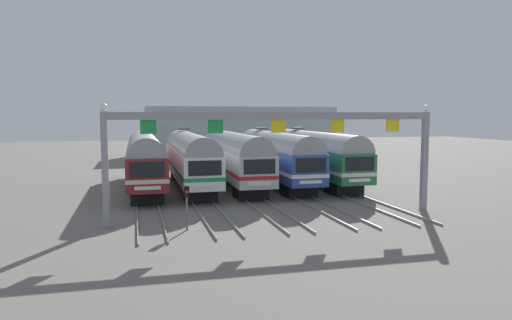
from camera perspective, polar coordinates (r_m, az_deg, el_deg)
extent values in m
plane|color=slate|center=(42.55, -2.66, -3.13)|extent=(160.00, 160.00, 0.00)
cube|color=gray|center=(58.56, -14.12, -0.86)|extent=(0.07, 70.00, 0.15)
cube|color=gray|center=(58.58, -12.72, -0.83)|extent=(0.07, 70.00, 0.15)
cube|color=gray|center=(58.69, -10.38, -0.78)|extent=(0.07, 70.00, 0.15)
cube|color=gray|center=(58.80, -8.98, -0.74)|extent=(0.07, 70.00, 0.15)
cube|color=gray|center=(59.06, -6.66, -0.68)|extent=(0.07, 70.00, 0.15)
cube|color=gray|center=(59.27, -5.29, -0.65)|extent=(0.07, 70.00, 0.15)
cube|color=gray|center=(59.69, -3.01, -0.59)|extent=(0.07, 70.00, 0.15)
cube|color=gray|center=(59.98, -1.67, -0.56)|extent=(0.07, 70.00, 0.15)
cube|color=gray|center=(60.55, 0.55, -0.50)|extent=(0.07, 70.00, 0.15)
cube|color=gray|center=(60.93, 1.85, -0.46)|extent=(0.07, 70.00, 0.15)
cube|color=maroon|center=(41.43, -13.12, -0.39)|extent=(2.85, 18.00, 2.35)
cube|color=beige|center=(41.47, -13.11, -0.88)|extent=(2.88, 18.02, 0.28)
cylinder|color=gray|center=(41.33, -13.15, 1.23)|extent=(2.74, 17.64, 2.74)
cube|color=black|center=(32.42, -12.80, -1.14)|extent=(2.28, 0.06, 1.03)
cube|color=silver|center=(32.58, -12.76, -3.27)|extent=(1.71, 0.05, 0.24)
cube|color=black|center=(35.41, -12.85, -4.14)|extent=(2.28, 2.60, 1.05)
cube|color=black|center=(47.88, -13.23, -1.68)|extent=(2.28, 2.60, 1.05)
cube|color=white|center=(41.68, -7.84, -0.27)|extent=(2.85, 18.00, 2.35)
cube|color=#198C4C|center=(41.72, -7.84, -0.75)|extent=(2.88, 18.02, 0.28)
cylinder|color=gray|center=(41.58, -7.86, 1.34)|extent=(2.74, 17.64, 2.74)
cube|color=black|center=(32.73, -6.08, -0.97)|extent=(2.28, 0.06, 1.03)
cube|color=silver|center=(32.89, -6.06, -3.09)|extent=(1.71, 0.05, 0.24)
cube|color=black|center=(35.70, -6.67, -3.96)|extent=(2.28, 2.60, 1.05)
cube|color=black|center=(48.10, -8.66, -1.56)|extent=(2.28, 2.60, 1.05)
cube|color=#4C4C51|center=(46.51, -8.59, 3.67)|extent=(1.10, 1.10, 0.20)
cube|color=#B2B5BA|center=(42.28, -2.67, -0.14)|extent=(2.85, 18.00, 2.35)
cube|color=#B21E1E|center=(42.31, -2.67, -0.62)|extent=(2.88, 18.02, 0.28)
cylinder|color=gray|center=(42.18, -2.68, 1.44)|extent=(2.74, 17.64, 2.74)
cube|color=black|center=(33.49, 0.43, -0.80)|extent=(2.28, 0.06, 1.03)
cube|color=silver|center=(33.64, 0.43, -2.87)|extent=(1.71, 0.05, 0.24)
cube|color=black|center=(36.39, -0.66, -3.74)|extent=(2.28, 2.60, 1.05)
cube|color=black|center=(48.61, -4.16, -1.44)|extent=(2.28, 2.60, 1.05)
cube|color=#284C9E|center=(43.21, 2.31, -0.02)|extent=(2.85, 18.00, 2.35)
cube|color=white|center=(43.24, 2.31, -0.49)|extent=(2.88, 18.02, 0.28)
cylinder|color=gray|center=(43.11, 2.32, 1.53)|extent=(2.74, 17.64, 2.74)
cube|color=black|center=(34.65, 6.57, -0.62)|extent=(2.28, 0.06, 1.03)
cube|color=silver|center=(34.80, 6.55, -2.62)|extent=(1.71, 0.05, 0.24)
cube|color=black|center=(37.47, 5.06, -3.50)|extent=(2.28, 2.60, 1.05)
cube|color=black|center=(49.42, 0.22, -1.31)|extent=(2.28, 2.60, 1.05)
cube|color=#4C4C51|center=(47.88, 0.60, 3.78)|extent=(1.10, 1.10, 0.20)
cube|color=#236B42|center=(44.45, 7.06, 0.09)|extent=(2.85, 18.00, 2.35)
cube|color=silver|center=(44.48, 7.05, -0.36)|extent=(2.88, 18.02, 0.28)
cylinder|color=gray|center=(44.36, 7.08, 1.60)|extent=(2.74, 17.64, 2.74)
cube|color=black|center=(36.19, 12.26, -0.45)|extent=(2.28, 0.06, 1.03)
cube|color=silver|center=(36.33, 12.22, -2.37)|extent=(1.71, 0.05, 0.24)
cube|color=black|center=(38.89, 10.40, -3.24)|extent=(2.28, 2.60, 1.05)
cube|color=black|center=(50.51, 4.44, -1.18)|extent=(2.28, 2.60, 1.05)
cube|color=#4C4C51|center=(49.01, 4.95, 3.80)|extent=(1.10, 1.10, 0.20)
cube|color=gray|center=(27.94, -17.51, -1.15)|extent=(0.36, 0.36, 6.50)
cube|color=gray|center=(33.48, 19.39, -0.15)|extent=(0.36, 0.36, 6.50)
cube|color=gray|center=(28.98, 2.69, 5.27)|extent=(20.14, 0.32, 0.44)
cube|color=#198C3F|center=(27.74, -12.69, 3.86)|extent=(0.90, 0.08, 0.80)
cube|color=#198C3F|center=(28.11, -4.83, 3.99)|extent=(0.90, 0.08, 0.80)
cube|color=yellow|center=(28.99, 2.68, 4.05)|extent=(0.90, 0.08, 0.80)
cube|color=yellow|center=(30.33, 9.65, 4.04)|extent=(0.90, 0.08, 0.80)
cube|color=yellow|center=(32.07, 15.94, 3.98)|extent=(0.90, 0.08, 0.80)
sphere|color=white|center=(27.77, -17.72, 6.05)|extent=(0.44, 0.44, 0.44)
sphere|color=white|center=(33.34, 19.58, 5.85)|extent=(0.44, 0.44, 0.44)
cylinder|color=#59595E|center=(26.61, -8.23, -5.64)|extent=(0.12, 0.12, 2.49)
cube|color=black|center=(26.45, -8.26, -3.74)|extent=(0.28, 0.24, 0.60)
sphere|color=red|center=(26.31, -8.23, -3.79)|extent=(0.18, 0.18, 0.18)
cube|color=#9EB2B7|center=(76.12, -2.03, 3.49)|extent=(28.99, 10.00, 7.51)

